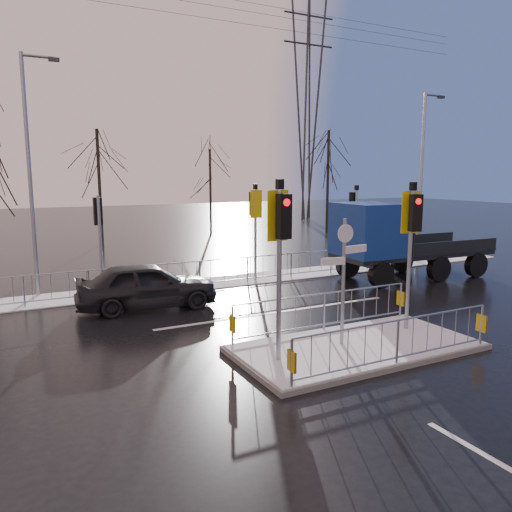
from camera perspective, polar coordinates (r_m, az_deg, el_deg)
name	(u,v)px	position (r m, az deg, el deg)	size (l,w,h in m)	color
ground	(356,350)	(12.66, 11.38, -10.47)	(120.00, 120.00, 0.00)	black
snow_verge	(218,282)	(19.82, -4.33, -3.00)	(30.00, 2.00, 0.04)	white
lane_markings	(365,354)	(12.42, 12.36, -10.88)	(8.00, 11.38, 0.01)	silver
traffic_island	(356,334)	(12.54, 11.37, -8.78)	(6.00, 3.04, 4.15)	slate
far_kerb_fixtures	(230,259)	(19.29, -2.98, -0.31)	(18.00, 0.65, 3.83)	#8E949B
car_far_lane	(147,285)	(16.29, -12.34, -3.28)	(1.77, 4.41, 1.50)	black
flatbed_truck	(386,239)	(20.66, 14.69, 1.86)	(6.88, 2.78, 3.14)	black
tree_far_a	(98,164)	(31.73, -17.57, 9.96)	(3.75, 3.75, 7.08)	black
tree_far_b	(210,175)	(35.89, -5.26, 9.20)	(3.25, 3.25, 6.14)	black
tree_far_c	(328,162)	(37.14, 8.25, 10.64)	(4.00, 4.00, 7.55)	black
street_lamp_right	(423,171)	(25.35, 18.50, 9.19)	(1.25, 0.18, 8.00)	#8E949B
street_lamp_left	(31,167)	(18.77, -24.29, 9.27)	(1.25, 0.18, 8.20)	#8E949B
pylon_wires	(297,97)	(46.71, 4.72, 17.67)	(70.00, 2.38, 19.97)	#2D3033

